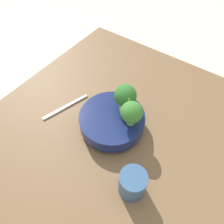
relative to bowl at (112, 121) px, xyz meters
The scene contains 8 objects.
ground_plane 0.08m from the bowl, 110.28° to the left, with size 6.00×6.00×0.00m, color beige.
table 0.06m from the bowl, 110.28° to the left, with size 0.87×0.86×0.04m.
bowl is the anchor object (origin of this frame).
broccoli_floret_back 0.10m from the bowl, 97.20° to the left, with size 0.06×0.06×0.08m.
broccoli_floret_left 0.09m from the bowl, behind, with size 0.07×0.07×0.08m.
romanesco_piece_far 0.08m from the bowl, 145.29° to the left, with size 0.05×0.05×0.07m.
cup 0.21m from the bowl, 50.00° to the left, with size 0.07×0.07×0.09m.
fork 0.18m from the bowl, 81.01° to the right, with size 0.17×0.06×0.01m.
Camera 1 is at (0.34, 0.20, 0.64)m, focal length 35.00 mm.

